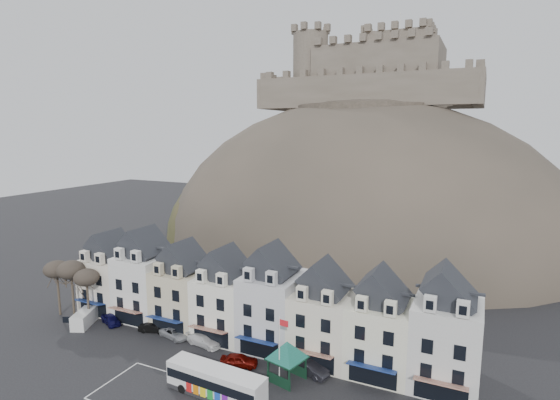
# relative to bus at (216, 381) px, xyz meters

# --- Properties ---
(townhouse_terrace) EXTENTS (54.40, 9.35, 11.80)m
(townhouse_terrace) POSITION_rel_bus_xyz_m (-2.81, 12.47, 3.59)
(townhouse_terrace) COLOR white
(townhouse_terrace) RESTS_ON ground
(castle_hill) EXTENTS (100.00, 76.00, 68.00)m
(castle_hill) POSITION_rel_bus_xyz_m (-1.71, 65.45, -1.60)
(castle_hill) COLOR #3A352D
(castle_hill) RESTS_ON ground
(castle) EXTENTS (50.20, 22.20, 22.00)m
(castle) POSITION_rel_bus_xyz_m (-2.45, 72.43, 38.49)
(castle) COLOR brown
(castle) RESTS_ON ground
(tree_left_far) EXTENTS (3.61, 3.61, 8.24)m
(tree_left_far) POSITION_rel_bus_xyz_m (-31.96, 7.00, 5.19)
(tree_left_far) COLOR #3A2E25
(tree_left_far) RESTS_ON ground
(tree_left_mid) EXTENTS (3.78, 3.78, 8.64)m
(tree_left_mid) POSITION_rel_bus_xyz_m (-28.96, 7.00, 5.54)
(tree_left_mid) COLOR #3A2E25
(tree_left_mid) RESTS_ON ground
(tree_left_near) EXTENTS (3.43, 3.43, 7.84)m
(tree_left_near) POSITION_rel_bus_xyz_m (-25.96, 7.00, 4.85)
(tree_left_near) COLOR #3A2E25
(tree_left_near) RESTS_ON ground
(bus) EXTENTS (11.06, 3.14, 3.09)m
(bus) POSITION_rel_bus_xyz_m (0.00, 0.00, 0.00)
(bus) COLOR #262628
(bus) RESTS_ON ground
(bus_shelter) EXTENTS (6.88, 6.88, 4.50)m
(bus_shelter) POSITION_rel_bus_xyz_m (5.33, 5.78, 1.79)
(bus_shelter) COLOR black
(bus_shelter) RESTS_ON ground
(flagpole) EXTENTS (1.13, 0.19, 7.79)m
(flagpole) POSITION_rel_bus_xyz_m (5.13, 4.47, 2.74)
(flagpole) COLOR silver
(flagpole) RESTS_ON ground
(white_van) EXTENTS (3.52, 4.82, 2.02)m
(white_van) POSITION_rel_bus_xyz_m (-25.77, 6.00, -0.69)
(white_van) COLOR silver
(white_van) RESTS_ON ground
(car_navy) EXTENTS (4.34, 3.08, 1.37)m
(car_navy) POSITION_rel_bus_xyz_m (-22.76, 7.88, -1.02)
(car_navy) COLOR #0D0C3F
(car_navy) RESTS_ON ground
(car_black) EXTENTS (4.05, 2.37, 1.26)m
(car_black) POSITION_rel_bus_xyz_m (-15.70, 8.50, -1.08)
(car_black) COLOR black
(car_black) RESTS_ON ground
(car_silver) EXTENTS (4.72, 2.93, 1.24)m
(car_silver) POSITION_rel_bus_xyz_m (-12.10, 8.50, -1.09)
(car_silver) COLOR #A9ACB1
(car_silver) RESTS_ON ground
(car_white) EXTENTS (5.13, 2.66, 1.42)m
(car_white) POSITION_rel_bus_xyz_m (-7.36, 8.42, -1.00)
(car_white) COLOR white
(car_white) RESTS_ON ground
(car_maroon) EXTENTS (4.66, 3.11, 1.47)m
(car_maroon) POSITION_rel_bus_xyz_m (-0.82, 6.00, -0.97)
(car_maroon) COLOR #5D0A05
(car_maroon) RESTS_ON ground
(car_charcoal) EXTENTS (5.09, 2.92, 1.59)m
(car_charcoal) POSITION_rel_bus_xyz_m (7.04, 7.93, -0.91)
(car_charcoal) COLOR black
(car_charcoal) RESTS_ON ground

